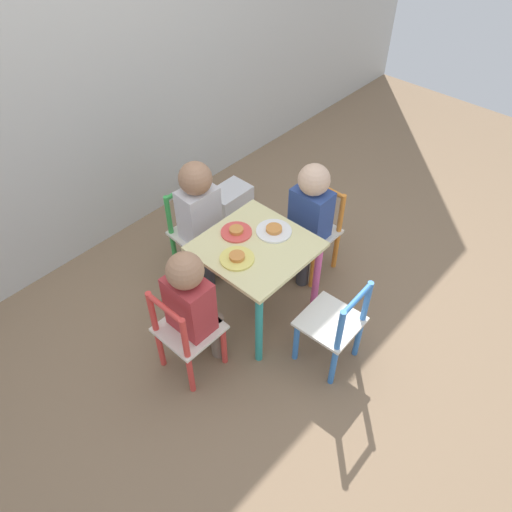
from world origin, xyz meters
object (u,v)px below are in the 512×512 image
at_px(chair_orange, 314,232).
at_px(child_left, 193,301).
at_px(chair_blue, 334,326).
at_px(plate_right, 274,230).
at_px(storage_bin, 230,198).
at_px(chair_green, 196,233).
at_px(chair_red, 186,334).
at_px(kids_table, 256,258).
at_px(child_right, 309,213).
at_px(plate_left, 237,258).
at_px(child_back, 201,211).
at_px(plate_back, 236,232).

relative_size(chair_orange, child_left, 0.73).
distance_m(chair_blue, child_left, 0.66).
xyz_separation_m(plate_right, storage_bin, (0.42, 0.74, -0.42)).
distance_m(chair_green, plate_right, 0.53).
relative_size(chair_red, chair_orange, 1.00).
bearing_deg(kids_table, chair_orange, -0.33).
bearing_deg(chair_blue, storage_bin, -115.87).
xyz_separation_m(kids_table, chair_red, (-0.47, -0.00, -0.14)).
distance_m(chair_orange, chair_blue, 0.65).
height_order(kids_table, child_right, child_right).
distance_m(child_left, plate_right, 0.54).
xyz_separation_m(chair_orange, storage_bin, (0.08, 0.74, -0.19)).
relative_size(chair_red, plate_left, 3.22).
bearing_deg(child_back, storage_bin, 35.01).
bearing_deg(storage_bin, child_back, -148.16).
height_order(chair_red, child_right, child_right).
bearing_deg(chair_red, plate_left, -89.98).
bearing_deg(plate_back, chair_orange, -15.59).
relative_size(child_right, plate_left, 4.43).
xyz_separation_m(child_right, storage_bin, (0.14, 0.74, -0.36)).
height_order(child_left, child_right, child_right).
height_order(child_back, child_left, child_back).
xyz_separation_m(kids_table, plate_right, (0.13, 0.00, 0.10)).
distance_m(chair_blue, plate_right, 0.54).
distance_m(child_right, storage_bin, 0.84).
height_order(chair_blue, plate_back, chair_blue).
xyz_separation_m(child_back, child_right, (0.39, -0.41, -0.01)).
bearing_deg(plate_back, chair_green, 85.64).
bearing_deg(kids_table, child_left, -179.94).
relative_size(child_left, plate_left, 4.42).
height_order(chair_orange, child_back, child_back).
height_order(kids_table, plate_back, plate_back).
xyz_separation_m(chair_blue, child_left, (-0.43, 0.47, 0.17)).
xyz_separation_m(chair_green, plate_back, (-0.03, -0.34, 0.23)).
bearing_deg(plate_left, plate_back, 45.00).
bearing_deg(child_left, storage_bin, -52.50).
bearing_deg(child_left, child_right, -90.20).
bearing_deg(storage_bin, chair_red, -144.15).
relative_size(chair_orange, storage_bin, 1.89).
xyz_separation_m(child_left, child_right, (0.82, -0.00, 0.00)).
distance_m(chair_red, child_back, 0.67).
height_order(kids_table, chair_orange, chair_orange).
bearing_deg(child_left, chair_red, 90.00).
xyz_separation_m(kids_table, plate_left, (-0.13, 0.00, 0.10)).
relative_size(child_left, storage_bin, 2.59).
bearing_deg(plate_right, child_back, 104.50).
distance_m(chair_green, chair_blue, 0.94).
height_order(chair_green, plate_right, chair_green).
relative_size(chair_green, child_right, 0.73).
bearing_deg(storage_bin, kids_table, -126.76).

